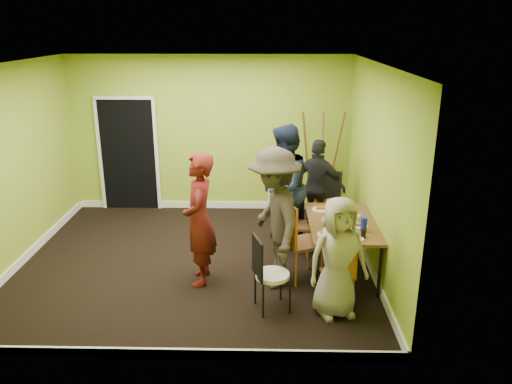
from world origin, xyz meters
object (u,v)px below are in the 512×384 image
(chair_front_end, at_px, (340,270))
(dining_table, at_px, (342,225))
(blue_bottle, at_px, (364,224))
(chair_back_end, at_px, (327,191))
(person_front_end, at_px, (338,258))
(chair_bentwood, at_px, (267,270))
(person_left_far, at_px, (284,187))
(orange_bottle, at_px, (338,216))
(person_left_near, at_px, (275,218))
(thermos, at_px, (342,212))
(person_back_end, at_px, (318,187))
(person_standing, at_px, (199,220))
(chair_left_near, at_px, (297,237))
(chair_left_far, at_px, (292,219))
(easel, at_px, (321,164))

(chair_front_end, bearing_deg, dining_table, 67.74)
(dining_table, relative_size, blue_bottle, 7.94)
(chair_back_end, distance_m, person_front_end, 2.35)
(chair_bentwood, bearing_deg, person_left_far, 155.01)
(person_left_far, bearing_deg, orange_bottle, 64.74)
(dining_table, bearing_deg, chair_back_end, 92.84)
(chair_back_end, relative_size, person_left_near, 0.58)
(thermos, relative_size, person_back_end, 0.15)
(chair_back_end, bearing_deg, person_front_end, 101.22)
(chair_back_end, xyz_separation_m, person_standing, (-1.83, -1.60, 0.13))
(chair_left_near, xyz_separation_m, orange_bottle, (0.57, 0.32, 0.17))
(person_back_end, bearing_deg, thermos, 122.96)
(dining_table, height_order, person_left_near, person_left_near)
(thermos, distance_m, person_standing, 1.92)
(chair_left_far, relative_size, chair_left_near, 0.85)
(person_back_end, bearing_deg, person_left_far, 68.38)
(blue_bottle, bearing_deg, orange_bottle, 122.28)
(blue_bottle, height_order, person_front_end, person_front_end)
(chair_left_far, xyz_separation_m, chair_left_near, (0.02, -0.87, 0.10))
(blue_bottle, bearing_deg, chair_bentwood, -151.53)
(easel, distance_m, person_left_near, 2.78)
(person_standing, bearing_deg, chair_left_far, 124.77)
(dining_table, relative_size, chair_left_far, 1.62)
(orange_bottle, bearing_deg, chair_bentwood, -131.44)
(person_standing, bearing_deg, chair_bentwood, 49.55)
(chair_left_near, height_order, easel, easel)
(chair_back_end, bearing_deg, person_left_near, 76.74)
(person_standing, bearing_deg, chair_left_near, 91.50)
(dining_table, height_order, chair_left_near, chair_left_near)
(blue_bottle, relative_size, person_left_near, 0.10)
(chair_left_far, bearing_deg, easel, 168.56)
(chair_left_near, bearing_deg, dining_table, 86.00)
(chair_front_end, xyz_separation_m, easel, (0.07, 3.18, 0.45))
(person_left_far, xyz_separation_m, person_front_end, (0.57, -1.92, -0.22))
(chair_left_far, relative_size, chair_bentwood, 0.98)
(chair_left_far, bearing_deg, person_front_end, 22.25)
(chair_back_end, relative_size, person_left_far, 0.56)
(person_left_near, bearing_deg, person_back_end, 142.56)
(chair_left_far, xyz_separation_m, chair_bentwood, (-0.38, -1.64, 0.00))
(chair_bentwood, bearing_deg, person_left_near, 154.41)
(thermos, xyz_separation_m, person_left_far, (-0.77, 0.81, 0.08))
(thermos, xyz_separation_m, person_front_end, (-0.19, -1.11, -0.14))
(thermos, bearing_deg, blue_bottle, -58.19)
(dining_table, xyz_separation_m, easel, (-0.06, 2.29, 0.24))
(chair_left_far, bearing_deg, chair_front_end, 25.96)
(chair_left_far, bearing_deg, chair_bentwood, -5.09)
(dining_table, relative_size, person_back_end, 0.96)
(person_left_far, bearing_deg, chair_back_end, 141.93)
(chair_left_near, bearing_deg, thermos, 90.01)
(person_standing, relative_size, person_left_far, 0.93)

